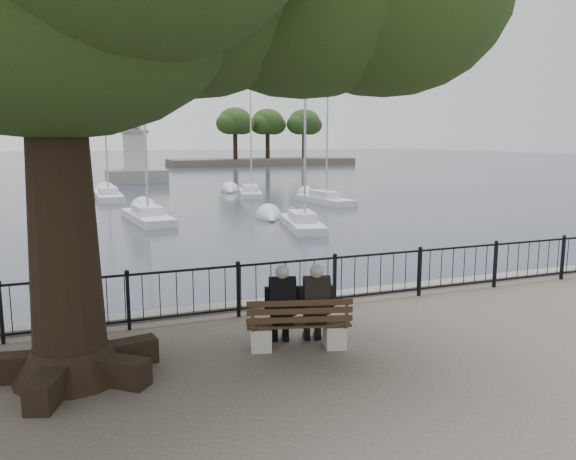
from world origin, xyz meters
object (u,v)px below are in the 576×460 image
bench (298,330)px  person_right (315,308)px  person_left (282,309)px  lion_monument (136,162)px

bench → person_right: bearing=3.7°
person_left → person_right: same height
person_left → lion_monument: (2.78, 49.20, 0.43)m
person_left → lion_monument: size_ratio=0.17×
person_right → person_left: bearing=165.0°
bench → person_left: bearing=144.8°
bench → person_right: person_right is taller
person_left → lion_monument: 49.28m
person_left → person_right: bearing=-15.0°
person_left → person_right: (0.52, -0.14, 0.00)m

